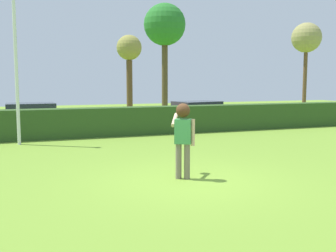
# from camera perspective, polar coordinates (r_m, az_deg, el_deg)

# --- Properties ---
(ground_plane) EXTENTS (60.00, 60.00, 0.00)m
(ground_plane) POSITION_cam_1_polar(r_m,az_deg,el_deg) (9.42, 3.02, -7.75)
(ground_plane) COLOR olive
(person) EXTENTS (0.51, 0.84, 1.78)m
(person) POSITION_cam_1_polar(r_m,az_deg,el_deg) (9.40, 2.13, -0.75)
(person) COLOR #746759
(person) RESTS_ON ground
(frisbee) EXTENTS (0.25, 0.25, 0.05)m
(frisbee) POSITION_cam_1_polar(r_m,az_deg,el_deg) (10.04, 1.77, 0.15)
(frisbee) COLOR orange
(lamppost) EXTENTS (0.24, 0.24, 5.87)m
(lamppost) POSITION_cam_1_polar(r_m,az_deg,el_deg) (15.43, -20.76, 9.55)
(lamppost) COLOR silver
(lamppost) RESTS_ON ground
(hedge_row) EXTENTS (24.11, 0.90, 1.19)m
(hedge_row) POSITION_cam_1_polar(r_m,az_deg,el_deg) (17.04, -7.95, 0.62)
(hedge_row) COLOR #2D4C1E
(hedge_row) RESTS_ON ground
(parked_car_black) EXTENTS (4.22, 1.84, 1.25)m
(parked_car_black) POSITION_cam_1_polar(r_m,az_deg,el_deg) (20.10, -18.80, 1.50)
(parked_car_black) COLOR black
(parked_car_black) RESTS_ON ground
(parked_car_red) EXTENTS (4.46, 2.55, 1.25)m
(parked_car_red) POSITION_cam_1_polar(r_m,az_deg,el_deg) (20.71, 4.11, 1.96)
(parked_car_red) COLOR #B21E1E
(parked_car_red) RESTS_ON ground
(willow_tree) EXTENTS (1.49, 1.49, 4.99)m
(willow_tree) POSITION_cam_1_polar(r_m,az_deg,el_deg) (24.39, -5.52, 10.29)
(willow_tree) COLOR brown
(willow_tree) RESTS_ON ground
(birch_tree) EXTENTS (2.82, 2.82, 7.46)m
(birch_tree) POSITION_cam_1_polar(r_m,az_deg,el_deg) (27.89, -0.47, 13.91)
(birch_tree) COLOR brown
(birch_tree) RESTS_ON ground
(bare_elm_tree) EXTENTS (1.95, 1.95, 6.07)m
(bare_elm_tree) POSITION_cam_1_polar(r_m,az_deg,el_deg) (28.52, 18.99, 11.53)
(bare_elm_tree) COLOR brown
(bare_elm_tree) RESTS_ON ground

